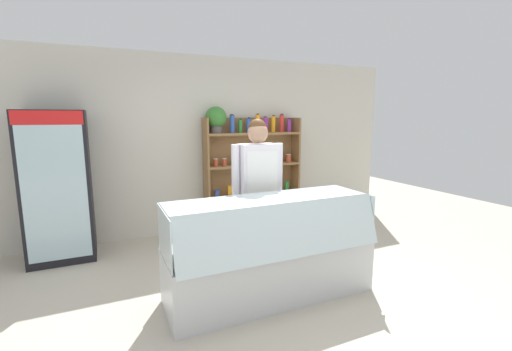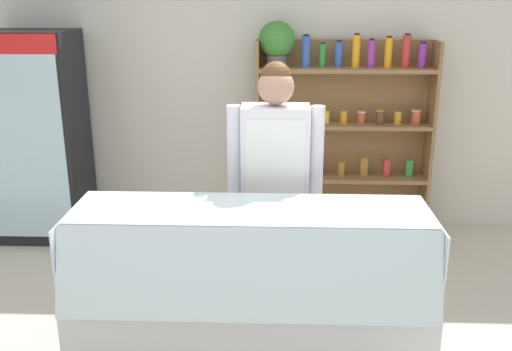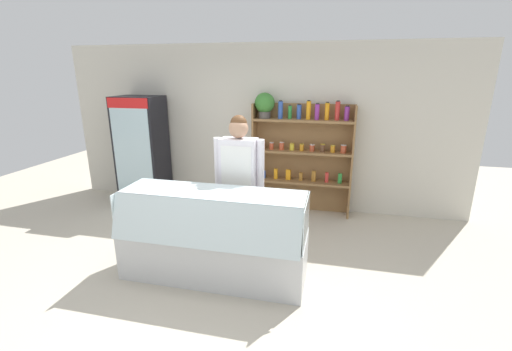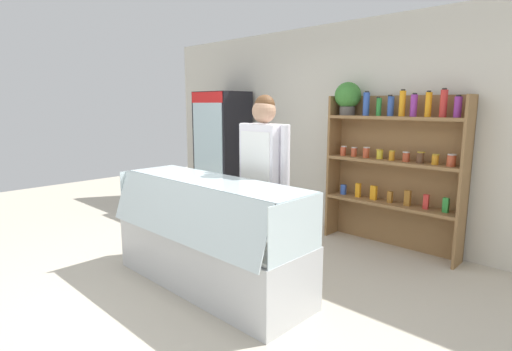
{
  "view_description": "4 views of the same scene",
  "coord_description": "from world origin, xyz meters",
  "views": [
    {
      "loc": [
        -1.43,
        -2.9,
        1.78
      ],
      "look_at": [
        0.07,
        0.41,
        1.16
      ],
      "focal_mm": 24.0,
      "sensor_mm": 36.0,
      "label": 1
    },
    {
      "loc": [
        0.17,
        -3.0,
        2.18
      ],
      "look_at": [
        0.04,
        0.46,
        1.06
      ],
      "focal_mm": 40.0,
      "sensor_mm": 36.0,
      "label": 2
    },
    {
      "loc": [
        1.27,
        -3.29,
        2.24
      ],
      "look_at": [
        0.34,
        0.69,
        1.01
      ],
      "focal_mm": 24.0,
      "sensor_mm": 36.0,
      "label": 3
    },
    {
      "loc": [
        2.78,
        -2.27,
        1.68
      ],
      "look_at": [
        0.26,
        0.35,
        1.03
      ],
      "focal_mm": 28.0,
      "sensor_mm": 36.0,
      "label": 4
    }
  ],
  "objects": [
    {
      "name": "back_wall",
      "position": [
        0.0,
        2.31,
        1.35
      ],
      "size": [
        6.8,
        0.1,
        2.7
      ],
      "primitive_type": "cube",
      "color": "beige",
      "rests_on": "ground"
    },
    {
      "name": "deli_display_case",
      "position": [
        0.02,
        -0.03,
        0.31
      ],
      "size": [
        2.06,
        0.74,
        1.01
      ],
      "color": "silver",
      "rests_on": "ground"
    },
    {
      "name": "shop_clerk",
      "position": [
        0.16,
        0.56,
        1.06
      ],
      "size": [
        0.63,
        0.25,
        1.77
      ],
      "color": "#4C4233",
      "rests_on": "ground"
    },
    {
      "name": "shelving_unit",
      "position": [
        0.66,
        2.1,
        1.14
      ],
      "size": [
        1.59,
        0.32,
        1.94
      ],
      "color": "olive",
      "rests_on": "ground"
    },
    {
      "name": "ground_plane",
      "position": [
        0.0,
        0.0,
        0.0
      ],
      "size": [
        12.0,
        12.0,
        0.0
      ],
      "primitive_type": "plane",
      "color": "beige"
    },
    {
      "name": "drinks_fridge",
      "position": [
        -1.96,
        1.89,
        0.94
      ],
      "size": [
        0.75,
        0.61,
        1.87
      ],
      "color": "black",
      "rests_on": "ground"
    }
  ]
}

